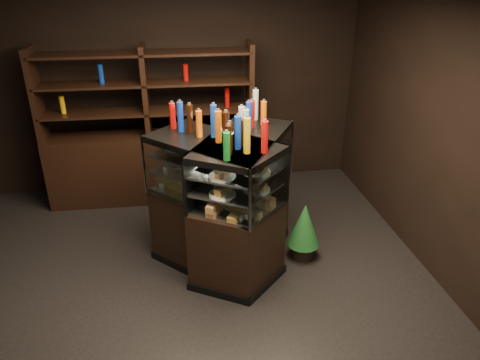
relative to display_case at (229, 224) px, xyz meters
name	(u,v)px	position (x,y,z in m)	size (l,w,h in m)	color
ground	(185,296)	(-0.50, -0.46, -0.47)	(5.00, 5.00, 0.00)	black
room_shell	(172,100)	(-0.50, -0.46, 1.47)	(5.02, 5.02, 3.01)	black
display_case	(229,224)	(0.00, 0.00, 0.00)	(1.56, 1.44, 1.41)	black
food_display	(229,173)	(0.00, 0.00, 0.58)	(1.14, 1.11, 0.44)	#DB9E4E
bottles_top	(228,125)	(0.00, 0.00, 1.07)	(0.97, 0.96, 0.30)	#147223
potted_conifer	(304,224)	(0.79, -0.03, -0.06)	(0.34, 0.34, 0.73)	black
back_shelving	(151,156)	(-0.77, 1.59, 0.13)	(2.60, 0.53, 2.00)	black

